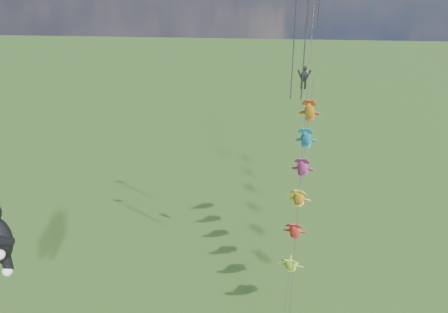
# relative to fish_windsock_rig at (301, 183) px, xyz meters

# --- Properties ---
(fish_windsock_rig) EXTENTS (2.80, 15.79, 15.48)m
(fish_windsock_rig) POSITION_rel_fish_windsock_rig_xyz_m (0.00, 0.00, 0.00)
(fish_windsock_rig) COLOR brown
(fish_windsock_rig) RESTS_ON ground
(parafoil_rig) EXTENTS (2.43, 17.52, 27.47)m
(parafoil_rig) POSITION_rel_fish_windsock_rig_xyz_m (-0.34, -0.25, 10.35)
(parafoil_rig) COLOR brown
(parafoil_rig) RESTS_ON ground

